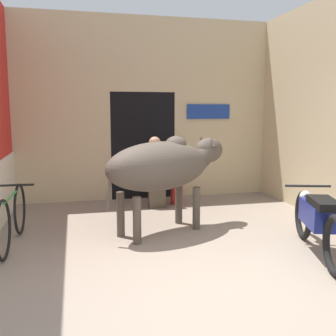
# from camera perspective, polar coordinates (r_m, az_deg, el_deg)

# --- Properties ---
(ground_plane) EXTENTS (30.00, 30.00, 0.00)m
(ground_plane) POSITION_cam_1_polar(r_m,az_deg,el_deg) (4.19, 7.29, -15.94)
(ground_plane) COLOR gray
(wall_back_with_doorway) EXTENTS (4.96, 0.94, 3.51)m
(wall_back_with_doorway) POSITION_cam_1_polar(r_m,az_deg,el_deg) (7.95, -3.66, 6.56)
(wall_back_with_doorway) COLOR #C6B289
(wall_back_with_doorway) RESTS_ON ground_plane
(wall_right_with_door) EXTENTS (0.22, 4.00, 3.51)m
(wall_right_with_door) POSITION_cam_1_polar(r_m,az_deg,el_deg) (6.79, 22.31, 7.72)
(wall_right_with_door) COLOR #C6B289
(wall_right_with_door) RESTS_ON ground_plane
(cow) EXTENTS (2.08, 1.38, 1.37)m
(cow) POSITION_cam_1_polar(r_m,az_deg,el_deg) (5.52, -0.45, 0.36)
(cow) COLOR #4C4238
(cow) RESTS_ON ground_plane
(motorcycle_near) EXTENTS (0.75, 1.82, 0.77)m
(motorcycle_near) POSITION_cam_1_polar(r_m,az_deg,el_deg) (5.04, 20.91, -7.01)
(motorcycle_near) COLOR black
(motorcycle_near) RESTS_ON ground_plane
(bicycle) EXTENTS (0.44, 1.72, 0.73)m
(bicycle) POSITION_cam_1_polar(r_m,az_deg,el_deg) (5.43, -21.66, -6.71)
(bicycle) COLOR black
(bicycle) RESTS_ON ground_plane
(shopkeeper_seated) EXTENTS (0.42, 0.34, 1.27)m
(shopkeeper_seated) POSITION_cam_1_polar(r_m,az_deg,el_deg) (7.07, -1.83, -0.27)
(shopkeeper_seated) COLOR brown
(shopkeeper_seated) RESTS_ON ground_plane
(plastic_stool) EXTENTS (0.33, 0.33, 0.47)m
(plastic_stool) POSITION_cam_1_polar(r_m,az_deg,el_deg) (7.33, 1.27, -3.29)
(plastic_stool) COLOR red
(plastic_stool) RESTS_ON ground_plane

